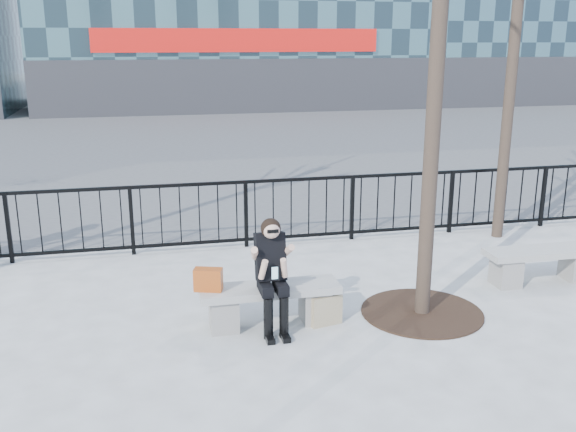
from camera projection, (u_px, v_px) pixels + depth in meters
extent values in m
plane|color=gray|center=(270.00, 324.00, 7.65)|extent=(120.00, 120.00, 0.00)
cube|color=#474747|center=(184.00, 139.00, 21.74)|extent=(60.00, 23.00, 0.01)
cube|color=black|center=(233.00, 183.00, 10.18)|extent=(14.00, 0.05, 0.05)
cube|color=black|center=(234.00, 240.00, 10.43)|extent=(14.00, 0.05, 0.05)
cube|color=#2D2D30|center=(240.00, 87.00, 28.60)|extent=(18.00, 0.08, 2.40)
cube|color=red|center=(240.00, 40.00, 28.01)|extent=(12.60, 0.12, 1.00)
cube|color=#2D2D30|center=(575.00, 81.00, 32.21)|extent=(16.00, 0.08, 2.40)
cylinder|color=black|center=(516.00, 24.00, 10.11)|extent=(0.18, 0.18, 7.00)
cylinder|color=black|center=(422.00, 312.00, 7.95)|extent=(1.50, 1.50, 0.02)
cube|color=gray|center=(224.00, 313.00, 7.48)|extent=(0.32, 0.38, 0.40)
cube|color=gray|center=(315.00, 305.00, 7.71)|extent=(0.32, 0.38, 0.40)
cube|color=gray|center=(270.00, 289.00, 7.53)|extent=(1.65, 0.46, 0.09)
cube|color=gray|center=(506.00, 272.00, 8.81)|extent=(0.32, 0.38, 0.40)
cube|color=gray|center=(576.00, 266.00, 9.04)|extent=(0.32, 0.38, 0.40)
cube|color=gray|center=(543.00, 252.00, 8.86)|extent=(1.64, 0.46, 0.09)
cube|color=#A54414|center=(208.00, 280.00, 7.35)|extent=(0.35, 0.24, 0.26)
cube|color=tan|center=(325.00, 310.00, 7.60)|extent=(0.41, 0.23, 0.37)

